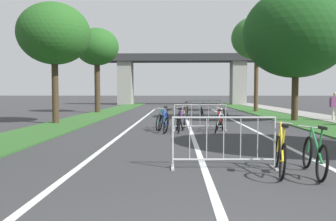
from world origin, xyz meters
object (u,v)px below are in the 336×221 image
(bicycle_red_4, at_px, (220,121))
(bicycle_yellow_7, at_px, (280,154))
(crowd_barrier_third, at_px, (204,109))
(bicycle_purple_1, at_px, (182,121))
(bicycle_orange_8, at_px, (186,111))
(bicycle_teal_0, at_px, (163,120))
(tree_right_cypress_far, at_px, (296,33))
(bicycle_silver_3, at_px, (218,123))
(bicycle_black_5, at_px, (178,123))
(bicycle_green_6, at_px, (314,155))
(tree_left_oak_near, at_px, (54,34))
(bicycle_white_2, at_px, (225,112))
(tree_right_pine_far, at_px, (257,38))
(bicycle_teal_10, at_px, (202,112))
(tree_left_maple_mid, at_px, (97,48))
(bicycle_blue_9, at_px, (164,123))
(pedestrian_strolling, at_px, (335,104))
(crowd_barrier_second, at_px, (200,118))

(bicycle_red_4, xyz_separation_m, bicycle_yellow_7, (0.17, -7.55, 0.01))
(crowd_barrier_third, height_order, bicycle_purple_1, crowd_barrier_third)
(bicycle_red_4, distance_m, bicycle_orange_8, 6.83)
(bicycle_purple_1, bearing_deg, bicycle_teal_0, -175.91)
(tree_right_cypress_far, distance_m, bicycle_silver_3, 8.17)
(bicycle_black_5, bearing_deg, bicycle_silver_3, -6.27)
(tree_right_cypress_far, height_order, bicycle_green_6, tree_right_cypress_far)
(tree_left_oak_near, distance_m, tree_right_cypress_far, 12.31)
(tree_right_cypress_far, xyz_separation_m, bicycle_white_2, (-3.32, 2.59, -4.30))
(tree_right_pine_far, xyz_separation_m, bicycle_silver_3, (-4.57, -13.48, -5.34))
(tree_right_cypress_far, relative_size, bicycle_teal_0, 4.07)
(tree_left_oak_near, xyz_separation_m, bicycle_yellow_7, (7.85, -9.87, -3.94))
(bicycle_teal_0, relative_size, bicycle_teal_10, 1.08)
(bicycle_green_6, distance_m, bicycle_teal_10, 14.31)
(bicycle_red_4, xyz_separation_m, bicycle_orange_8, (-1.25, 6.72, 0.02))
(tree_left_oak_near, bearing_deg, bicycle_black_5, -28.29)
(bicycle_silver_3, height_order, bicycle_yellow_7, bicycle_yellow_7)
(tree_left_maple_mid, relative_size, bicycle_green_6, 3.62)
(bicycle_red_4, xyz_separation_m, bicycle_blue_9, (-2.29, -0.98, -0.01))
(bicycle_purple_1, distance_m, pedestrian_strolling, 9.00)
(tree_left_oak_near, xyz_separation_m, bicycle_blue_9, (5.39, -3.31, -3.97))
(bicycle_teal_10, bearing_deg, crowd_barrier_second, -86.59)
(tree_left_oak_near, distance_m, crowd_barrier_second, 8.28)
(bicycle_green_6, bearing_deg, pedestrian_strolling, 72.44)
(bicycle_orange_8, bearing_deg, bicycle_teal_10, 169.86)
(tree_right_cypress_far, height_order, bicycle_white_2, tree_right_cypress_far)
(bicycle_purple_1, bearing_deg, bicycle_black_5, -94.49)
(bicycle_blue_9, bearing_deg, bicycle_orange_8, 68.56)
(bicycle_green_6, distance_m, pedestrian_strolling, 12.99)
(bicycle_green_6, relative_size, bicycle_blue_9, 1.05)
(tree_right_cypress_far, relative_size, crowd_barrier_second, 3.29)
(bicycle_black_5, distance_m, bicycle_green_6, 7.18)
(bicycle_teal_0, height_order, bicycle_yellow_7, bicycle_yellow_7)
(tree_left_maple_mid, relative_size, tree_right_pine_far, 0.85)
(bicycle_orange_8, relative_size, bicycle_blue_9, 1.06)
(crowd_barrier_third, relative_size, bicycle_red_4, 1.23)
(tree_left_maple_mid, xyz_separation_m, bicycle_yellow_7, (7.89, -18.70, -4.46))
(tree_left_oak_near, xyz_separation_m, bicycle_silver_3, (7.48, -3.28, -3.96))
(bicycle_silver_3, bearing_deg, bicycle_orange_8, 108.31)
(bicycle_yellow_7, bearing_deg, bicycle_teal_0, 119.77)
(tree_left_oak_near, relative_size, bicycle_black_5, 3.71)
(tree_right_cypress_far, distance_m, bicycle_teal_10, 6.86)
(bicycle_teal_0, bearing_deg, tree_right_pine_far, -104.88)
(tree_right_cypress_far, xyz_separation_m, crowd_barrier_second, (-5.34, -4.60, -4.13))
(bicycle_yellow_7, distance_m, bicycle_blue_9, 7.01)
(bicycle_purple_1, height_order, bicycle_blue_9, bicycle_purple_1)
(tree_right_pine_far, height_order, bicycle_orange_8, tree_right_pine_far)
(tree_right_pine_far, relative_size, bicycle_orange_8, 4.19)
(bicycle_yellow_7, relative_size, bicycle_blue_9, 1.01)
(bicycle_black_5, bearing_deg, pedestrian_strolling, 27.01)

